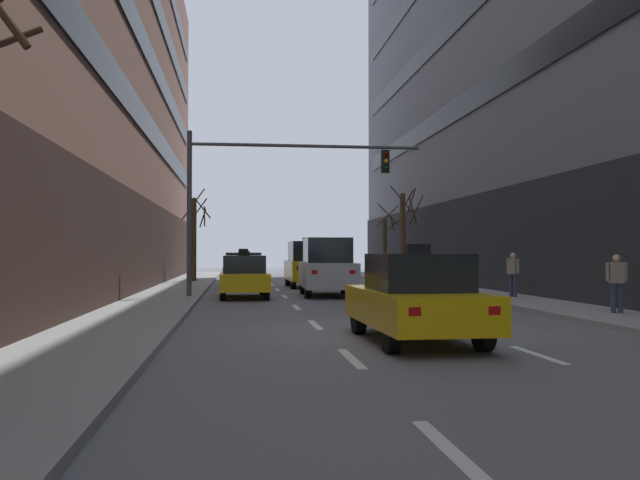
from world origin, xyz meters
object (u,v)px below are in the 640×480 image
at_px(car_driving_2, 327,267).
at_px(street_tree_2, 385,245).
at_px(taxi_driving_1, 244,277).
at_px(traffic_signal_0, 264,182).
at_px(taxi_driving_3, 243,270).
at_px(taxi_driving_4, 416,298).
at_px(taxi_driving_0, 307,264).
at_px(street_tree_1, 403,234).
at_px(street_tree_3, 195,236).
at_px(pedestrian_1, 513,271).
at_px(pedestrian_0, 617,280).

distance_m(car_driving_2, street_tree_2, 15.79).
distance_m(taxi_driving_1, traffic_signal_0, 3.62).
distance_m(taxi_driving_3, taxi_driving_4, 20.15).
height_order(taxi_driving_0, street_tree_1, street_tree_1).
bearing_deg(street_tree_2, taxi_driving_1, -119.59).
distance_m(street_tree_3, pedestrian_1, 18.82).
height_order(street_tree_1, pedestrian_1, street_tree_1).
xyz_separation_m(taxi_driving_0, pedestrian_0, (6.23, -16.45, -0.12)).
bearing_deg(taxi_driving_0, street_tree_2, 54.97).
relative_size(taxi_driving_3, street_tree_1, 0.87).
relative_size(taxi_driving_1, taxi_driving_3, 0.94).
distance_m(traffic_signal_0, street_tree_3, 13.18).
bearing_deg(street_tree_1, car_driving_2, -118.90).
bearing_deg(pedestrian_0, taxi_driving_4, -148.98).
distance_m(street_tree_2, pedestrian_1, 18.25).
height_order(taxi_driving_4, pedestrian_0, taxi_driving_4).
height_order(street_tree_1, street_tree_2, street_tree_1).
xyz_separation_m(taxi_driving_1, traffic_signal_0, (0.70, -0.80, 3.46)).
distance_m(taxi_driving_1, street_tree_2, 17.94).
bearing_deg(street_tree_2, taxi_driving_3, -136.25).
xyz_separation_m(street_tree_1, pedestrian_0, (0.54, -19.99, -1.72)).
xyz_separation_m(taxi_driving_0, street_tree_3, (-5.70, 4.42, 1.47)).
bearing_deg(taxi_driving_4, street_tree_1, 76.40).
bearing_deg(traffic_signal_0, pedestrian_0, -43.39).
relative_size(taxi_driving_4, street_tree_3, 0.88).
bearing_deg(taxi_driving_3, taxi_driving_1, -90.34).
bearing_deg(street_tree_1, taxi_driving_4, -103.60).
relative_size(taxi_driving_0, taxi_driving_3, 1.03).
distance_m(taxi_driving_1, car_driving_2, 3.35).
height_order(taxi_driving_1, pedestrian_0, taxi_driving_1).
bearing_deg(taxi_driving_1, street_tree_1, 51.19).
bearing_deg(street_tree_3, car_driving_2, -62.42).
xyz_separation_m(pedestrian_0, pedestrian_1, (-0.07, 6.34, 0.03)).
bearing_deg(taxi_driving_1, taxi_driving_0, 67.06).
relative_size(car_driving_2, street_tree_2, 1.03).
distance_m(taxi_driving_0, traffic_signal_0, 9.16).
height_order(car_driving_2, street_tree_2, street_tree_2).
bearing_deg(taxi_driving_1, street_tree_3, 102.08).
bearing_deg(pedestrian_0, pedestrian_1, 90.60).
distance_m(traffic_signal_0, street_tree_2, 18.38).
bearing_deg(car_driving_2, street_tree_2, 69.16).
bearing_deg(street_tree_3, taxi_driving_3, -61.38).
distance_m(street_tree_3, pedestrian_0, 24.09).
distance_m(car_driving_2, street_tree_1, 11.72).
bearing_deg(traffic_signal_0, taxi_driving_4, -78.75).
relative_size(taxi_driving_3, street_tree_2, 0.98).
xyz_separation_m(taxi_driving_1, taxi_driving_4, (3.09, -12.78, 0.04)).
height_order(street_tree_2, pedestrian_1, street_tree_2).
bearing_deg(pedestrian_0, taxi_driving_0, 110.73).
height_order(pedestrian_0, pedestrian_1, pedestrian_1).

